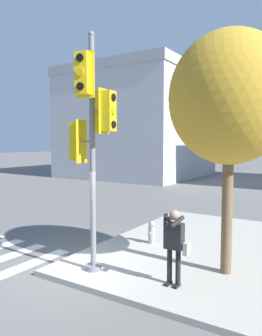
{
  "coord_description": "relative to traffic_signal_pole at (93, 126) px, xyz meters",
  "views": [
    {
      "loc": [
        5.51,
        -5.67,
        3.19
      ],
      "look_at": [
        1.64,
        0.43,
        2.62
      ],
      "focal_mm": 35.0,
      "sensor_mm": 36.0,
      "label": 1
    }
  ],
  "objects": [
    {
      "name": "ground_plane",
      "position": [
        -0.67,
        -0.31,
        -3.56
      ],
      "size": [
        160.0,
        160.0,
        0.0
      ],
      "primitive_type": "plane",
      "color": "slate"
    },
    {
      "name": "sidewalk_corner",
      "position": [
        2.83,
        3.19,
        -3.49
      ],
      "size": [
        8.0,
        8.0,
        0.13
      ],
      "color": "#ADA89E",
      "rests_on": "ground_plane"
    },
    {
      "name": "traffic_signal_pole",
      "position": [
        0.0,
        0.0,
        0.0
      ],
      "size": [
        1.2,
        1.19,
        5.58
      ],
      "color": "slate",
      "rests_on": "sidewalk_corner"
    },
    {
      "name": "person_photographer",
      "position": [
        1.98,
        0.25,
        -2.45
      ],
      "size": [
        0.58,
        0.54,
        1.63
      ],
      "color": "black",
      "rests_on": "sidewalk_corner"
    },
    {
      "name": "street_tree",
      "position": [
        2.72,
        1.52,
        0.6
      ],
      "size": [
        2.74,
        2.74,
        5.56
      ],
      "color": "brown",
      "rests_on": "sidewalk_corner"
    },
    {
      "name": "fire_hydrant",
      "position": [
        0.17,
        2.57,
        -3.09
      ],
      "size": [
        0.21,
        0.27,
        0.69
      ],
      "color": "#99999E",
      "rests_on": "sidewalk_corner"
    },
    {
      "name": "building_left",
      "position": [
        -11.4,
        20.99,
        1.36
      ],
      "size": [
        11.49,
        12.04,
        9.81
      ],
      "color": "#BCBCC1",
      "rests_on": "ground_plane"
    }
  ]
}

